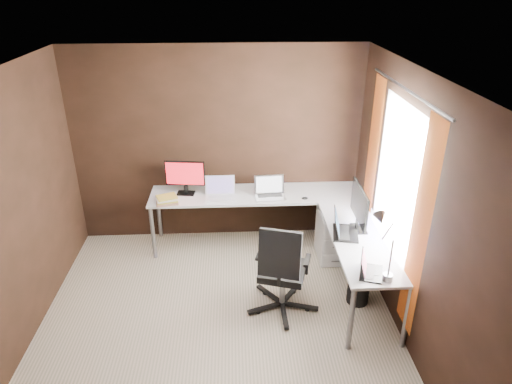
% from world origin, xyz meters
% --- Properties ---
extents(room, '(3.60, 3.60, 2.50)m').
position_xyz_m(room, '(0.34, 0.07, 1.28)').
color(room, '#C3AD97').
rests_on(room, ground).
extents(desk, '(2.65, 2.25, 0.73)m').
position_xyz_m(desk, '(0.84, 1.04, 0.68)').
color(desk, white).
rests_on(desk, ground).
extents(drawer_pedestal, '(0.42, 0.50, 0.60)m').
position_xyz_m(drawer_pedestal, '(1.43, 1.15, 0.30)').
color(drawer_pedestal, white).
rests_on(drawer_pedestal, ground).
extents(monitor_left, '(0.49, 0.16, 0.43)m').
position_xyz_m(monitor_left, '(-0.41, 1.55, 0.97)').
color(monitor_left, black).
rests_on(monitor_left, desk).
extents(monitor_right, '(0.15, 0.60, 0.49)m').
position_xyz_m(monitor_right, '(1.50, 0.56, 1.01)').
color(monitor_right, black).
rests_on(monitor_right, desk).
extents(laptop_white, '(0.36, 0.26, 0.24)m').
position_xyz_m(laptop_white, '(0.02, 1.44, 0.78)').
color(laptop_white, white).
rests_on(laptop_white, desk).
extents(laptop_silver, '(0.38, 0.28, 0.24)m').
position_xyz_m(laptop_silver, '(0.63, 1.42, 0.78)').
color(laptop_silver, silver).
rests_on(laptop_silver, desk).
extents(laptop_black_big, '(0.33, 0.41, 0.24)m').
position_xyz_m(laptop_black_big, '(1.32, 0.48, 0.78)').
color(laptop_black_big, black).
rests_on(laptop_black_big, desk).
extents(laptop_black_small, '(0.28, 0.34, 0.19)m').
position_xyz_m(laptop_black_small, '(1.40, -0.23, 0.77)').
color(laptop_black_small, black).
rests_on(laptop_black_small, desk).
extents(book_stack, '(0.30, 0.26, 0.08)m').
position_xyz_m(book_stack, '(-0.61, 1.30, 0.77)').
color(book_stack, tan).
rests_on(book_stack, desk).
extents(mouse_left, '(0.09, 0.07, 0.03)m').
position_xyz_m(mouse_left, '(-0.53, 1.33, 0.75)').
color(mouse_left, black).
rests_on(mouse_left, desk).
extents(mouse_corner, '(0.09, 0.07, 0.03)m').
position_xyz_m(mouse_corner, '(1.05, 1.30, 0.75)').
color(mouse_corner, black).
rests_on(mouse_corner, desk).
extents(desk_lamp, '(0.20, 0.24, 0.65)m').
position_xyz_m(desk_lamp, '(1.48, -0.28, 1.14)').
color(desk_lamp, slate).
rests_on(desk_lamp, desk).
extents(office_chair, '(0.59, 0.61, 1.04)m').
position_xyz_m(office_chair, '(0.66, 0.19, 0.31)').
color(office_chair, black).
rests_on(office_chair, ground).
extents(wastebasket, '(0.30, 0.30, 0.27)m').
position_xyz_m(wastebasket, '(1.50, 0.27, 0.13)').
color(wastebasket, black).
rests_on(wastebasket, ground).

